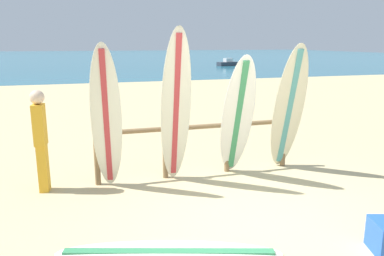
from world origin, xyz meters
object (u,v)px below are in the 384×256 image
surfboard_leaning_left (176,109)px  surfboard_leaning_center_left (237,118)px  small_boat_offshore (228,63)px  surfboard_leaning_far_left (106,119)px  surfboard_lying_on_sand (169,254)px  beachgoer_standing (41,137)px  surfboard_leaning_center (289,109)px  surfboard_rack (197,139)px

surfboard_leaning_left → surfboard_leaning_center_left: size_ratio=1.19×
surfboard_leaning_center_left → small_boat_offshore: surfboard_leaning_center_left is taller
surfboard_leaning_far_left → surfboard_leaning_left: size_ratio=0.91×
surfboard_leaning_left → surfboard_lying_on_sand: 2.43m
surfboard_leaning_left → small_boat_offshore: 31.37m
surfboard_lying_on_sand → small_boat_offshore: bearing=66.9°
surfboard_leaning_center_left → beachgoer_standing: bearing=173.2°
surfboard_leaning_far_left → surfboard_lying_on_sand: bearing=-77.9°
surfboard_leaning_far_left → small_boat_offshore: size_ratio=1.02×
surfboard_leaning_center_left → surfboard_leaning_left: bearing=178.9°
surfboard_leaning_far_left → small_boat_offshore: (13.56, 28.67, -0.88)m
surfboard_leaning_center → surfboard_lying_on_sand: 3.55m
surfboard_rack → small_boat_offshore: size_ratio=1.55×
surfboard_lying_on_sand → surfboard_leaning_center: bearing=38.6°
beachgoer_standing → surfboard_leaning_far_left: bearing=-15.2°
surfboard_rack → surfboard_leaning_center: bearing=-10.6°
surfboard_leaning_left → beachgoer_standing: bearing=170.3°
surfboard_leaning_center_left → surfboard_leaning_far_left: bearing=177.2°
surfboard_leaning_center_left → beachgoer_standing: (-3.05, 0.37, -0.18)m
surfboard_leaning_left → surfboard_leaning_center: bearing=2.3°
surfboard_leaning_center_left → surfboard_lying_on_sand: surfboard_leaning_center_left is taller
surfboard_lying_on_sand → surfboard_rack: bearing=66.0°
surfboard_leaning_center → surfboard_lying_on_sand: surfboard_leaning_center is taller
surfboard_leaning_center_left → small_boat_offshore: (11.47, 28.77, -0.79)m
surfboard_lying_on_sand → small_boat_offshore: (13.10, 30.77, 0.22)m
surfboard_leaning_far_left → surfboard_lying_on_sand: 2.42m
surfboard_leaning_far_left → surfboard_leaning_left: 1.06m
surfboard_leaning_left → surfboard_lying_on_sand: surfboard_leaning_left is taller
surfboard_leaning_center → small_boat_offshore: 30.53m
surfboard_leaning_far_left → surfboard_rack: bearing=10.9°
surfboard_leaning_left → surfboard_rack: bearing=38.9°
surfboard_lying_on_sand → surfboard_leaning_far_left: bearing=102.1°
surfboard_leaning_center_left → beachgoer_standing: size_ratio=1.33×
surfboard_lying_on_sand → small_boat_offshore: 33.45m
surfboard_leaning_center → surfboard_rack: bearing=169.4°
surfboard_rack → surfboard_leaning_left: 0.85m
surfboard_leaning_left → surfboard_leaning_center_left: surfboard_leaning_left is taller
beachgoer_standing → small_boat_offshore: beachgoer_standing is taller
surfboard_leaning_left → surfboard_leaning_center: surfboard_leaning_left is taller
surfboard_leaning_center → beachgoer_standing: size_ratio=1.44×
surfboard_rack → surfboard_leaning_center: (1.57, -0.29, 0.49)m
surfboard_rack → surfboard_leaning_far_left: surfboard_leaning_far_left is taller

